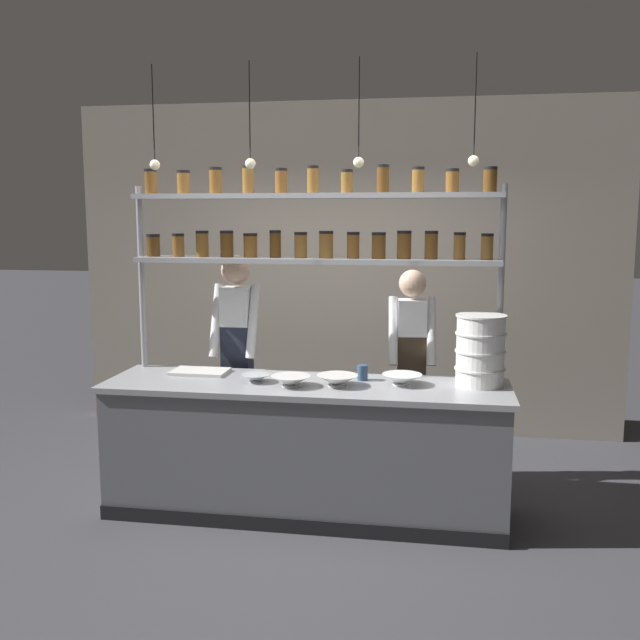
# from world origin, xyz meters

# --- Properties ---
(ground_plane) EXTENTS (40.00, 40.00, 0.00)m
(ground_plane) POSITION_xyz_m (0.00, 0.00, 0.00)
(ground_plane) COLOR #3D3D42
(back_wall) EXTENTS (5.17, 0.12, 3.10)m
(back_wall) POSITION_xyz_m (0.00, 2.04, 1.55)
(back_wall) COLOR #9E9384
(back_wall) RESTS_ON ground_plane
(prep_counter) EXTENTS (2.77, 0.76, 0.92)m
(prep_counter) POSITION_xyz_m (0.00, -0.00, 0.46)
(prep_counter) COLOR slate
(prep_counter) RESTS_ON ground_plane
(spice_shelf_unit) EXTENTS (2.65, 0.28, 2.41)m
(spice_shelf_unit) POSITION_xyz_m (-0.01, 0.33, 1.91)
(spice_shelf_unit) COLOR #999BA0
(spice_shelf_unit) RESTS_ON ground_plane
(chef_left) EXTENTS (0.36, 0.30, 1.76)m
(chef_left) POSITION_xyz_m (-0.65, 0.56, 1.02)
(chef_left) COLOR black
(chef_left) RESTS_ON ground_plane
(chef_center) EXTENTS (0.38, 0.31, 1.64)m
(chef_center) POSITION_xyz_m (0.69, 0.79, 0.94)
(chef_center) COLOR black
(chef_center) RESTS_ON ground_plane
(container_stack) EXTENTS (0.34, 0.34, 0.48)m
(container_stack) POSITION_xyz_m (1.17, 0.13, 1.16)
(container_stack) COLOR white
(container_stack) RESTS_ON prep_counter
(cutting_board) EXTENTS (0.40, 0.26, 0.02)m
(cutting_board) POSITION_xyz_m (-0.81, 0.17, 0.93)
(cutting_board) COLOR silver
(cutting_board) RESTS_ON prep_counter
(prep_bowl_near_left) EXTENTS (0.27, 0.27, 0.07)m
(prep_bowl_near_left) POSITION_xyz_m (0.65, 0.05, 0.96)
(prep_bowl_near_left) COLOR white
(prep_bowl_near_left) RESTS_ON prep_counter
(prep_bowl_center_front) EXTENTS (0.28, 0.28, 0.08)m
(prep_bowl_center_front) POSITION_xyz_m (0.23, -0.06, 0.96)
(prep_bowl_center_front) COLOR silver
(prep_bowl_center_front) RESTS_ON prep_counter
(prep_bowl_center_back) EXTENTS (0.27, 0.27, 0.07)m
(prep_bowl_center_back) POSITION_xyz_m (-0.08, -0.12, 0.96)
(prep_bowl_center_back) COLOR silver
(prep_bowl_center_back) RESTS_ON prep_counter
(prep_bowl_near_right) EXTENTS (0.20, 0.20, 0.05)m
(prep_bowl_near_right) POSITION_xyz_m (-0.34, -0.03, 0.95)
(prep_bowl_near_right) COLOR #B2B7BC
(prep_bowl_near_right) RESTS_ON prep_counter
(serving_cup_front) EXTENTS (0.07, 0.07, 0.11)m
(serving_cup_front) POSITION_xyz_m (0.38, 0.14, 0.97)
(serving_cup_front) COLOR #334C70
(serving_cup_front) RESTS_ON prep_counter
(pendant_light_row) EXTENTS (2.19, 0.07, 0.69)m
(pendant_light_row) POSITION_xyz_m (0.01, 0.00, 2.43)
(pendant_light_row) COLOR black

